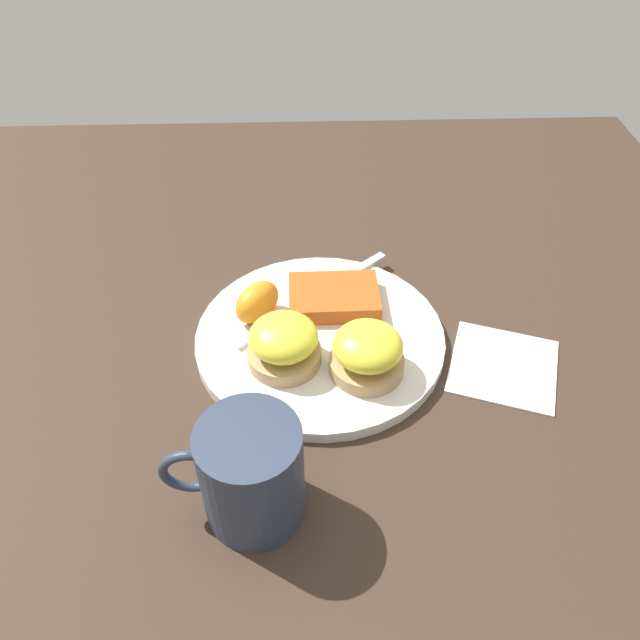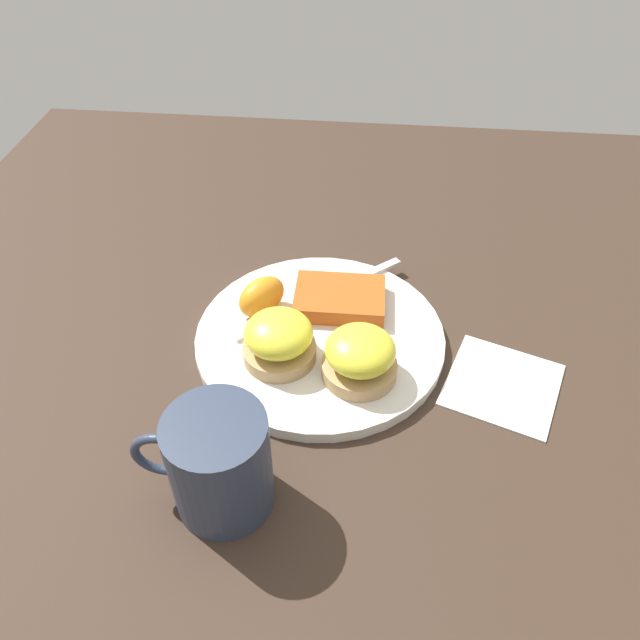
% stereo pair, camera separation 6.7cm
% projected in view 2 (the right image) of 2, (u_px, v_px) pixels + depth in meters
% --- Properties ---
extents(ground_plane, '(1.10, 1.10, 0.00)m').
position_uv_depth(ground_plane, '(320.00, 342.00, 0.70)').
color(ground_plane, '#38281E').
extents(plate, '(0.27, 0.27, 0.01)m').
position_uv_depth(plate, '(320.00, 338.00, 0.69)').
color(plate, silver).
rests_on(plate, ground_plane).
extents(sandwich_benedict_left, '(0.08, 0.08, 0.05)m').
position_uv_depth(sandwich_benedict_left, '(279.00, 339.00, 0.64)').
color(sandwich_benedict_left, tan).
rests_on(sandwich_benedict_left, plate).
extents(sandwich_benedict_right, '(0.08, 0.08, 0.05)m').
position_uv_depth(sandwich_benedict_right, '(360.00, 356.00, 0.63)').
color(sandwich_benedict_right, tan).
rests_on(sandwich_benedict_right, plate).
extents(hashbrown_patty, '(0.10, 0.07, 0.02)m').
position_uv_depth(hashbrown_patty, '(340.00, 299.00, 0.72)').
color(hashbrown_patty, '#B0501C').
rests_on(hashbrown_patty, plate).
extents(orange_wedge, '(0.07, 0.07, 0.04)m').
position_uv_depth(orange_wedge, '(262.00, 297.00, 0.70)').
color(orange_wedge, orange).
rests_on(orange_wedge, plate).
extents(fork, '(0.19, 0.16, 0.00)m').
position_uv_depth(fork, '(309.00, 300.00, 0.72)').
color(fork, silver).
rests_on(fork, plate).
extents(cup, '(0.12, 0.09, 0.10)m').
position_uv_depth(cup, '(218.00, 463.00, 0.52)').
color(cup, '#2D384C').
rests_on(cup, ground_plane).
extents(napkin, '(0.14, 0.14, 0.00)m').
position_uv_depth(napkin, '(503.00, 384.00, 0.65)').
color(napkin, white).
rests_on(napkin, ground_plane).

